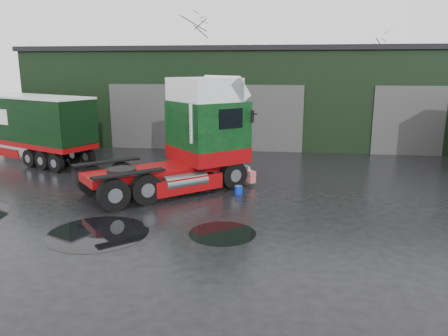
{
  "coord_description": "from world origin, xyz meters",
  "views": [
    {
      "loc": [
        3.0,
        -12.42,
        5.06
      ],
      "look_at": [
        0.96,
        1.86,
        1.7
      ],
      "focal_mm": 35.0,
      "sensor_mm": 36.0,
      "label": 1
    }
  ],
  "objects_px": {
    "trailer_left": "(13,126)",
    "tree_back_a": "(194,70)",
    "tree_back_b": "(364,81)",
    "hero_tractor": "(163,136)",
    "wash_bucket": "(239,190)",
    "warehouse": "(273,93)"
  },
  "relations": [
    {
      "from": "trailer_left",
      "to": "wash_bucket",
      "type": "height_order",
      "value": "trailer_left"
    },
    {
      "from": "hero_tractor",
      "to": "tree_back_b",
      "type": "distance_m",
      "value": 28.17
    },
    {
      "from": "trailer_left",
      "to": "tree_back_b",
      "type": "xyz_separation_m",
      "value": [
        22.16,
        20.0,
        1.95
      ]
    },
    {
      "from": "hero_tractor",
      "to": "warehouse",
      "type": "bearing_deg",
      "value": 123.9
    },
    {
      "from": "hero_tractor",
      "to": "tree_back_a",
      "type": "xyz_separation_m",
      "value": [
        -4.1,
        25.5,
        2.42
      ]
    },
    {
      "from": "wash_bucket",
      "to": "tree_back_a",
      "type": "xyz_separation_m",
      "value": [
        -7.17,
        25.4,
        4.59
      ]
    },
    {
      "from": "tree_back_a",
      "to": "tree_back_b",
      "type": "bearing_deg",
      "value": 0.0
    },
    {
      "from": "trailer_left",
      "to": "tree_back_b",
      "type": "bearing_deg",
      "value": -23.11
    },
    {
      "from": "trailer_left",
      "to": "tree_back_b",
      "type": "height_order",
      "value": "tree_back_b"
    },
    {
      "from": "wash_bucket",
      "to": "tree_back_b",
      "type": "bearing_deg",
      "value": 70.84
    },
    {
      "from": "tree_back_b",
      "to": "trailer_left",
      "type": "bearing_deg",
      "value": -137.93
    },
    {
      "from": "tree_back_a",
      "to": "wash_bucket",
      "type": "bearing_deg",
      "value": -74.23
    },
    {
      "from": "trailer_left",
      "to": "tree_back_a",
      "type": "distance_m",
      "value": 21.13
    },
    {
      "from": "warehouse",
      "to": "trailer_left",
      "type": "relative_size",
      "value": 2.79
    },
    {
      "from": "wash_bucket",
      "to": "tree_back_b",
      "type": "distance_m",
      "value": 27.13
    },
    {
      "from": "hero_tractor",
      "to": "tree_back_a",
      "type": "distance_m",
      "value": 25.94
    },
    {
      "from": "warehouse",
      "to": "wash_bucket",
      "type": "bearing_deg",
      "value": -93.07
    },
    {
      "from": "warehouse",
      "to": "hero_tractor",
      "type": "bearing_deg",
      "value": -104.11
    },
    {
      "from": "trailer_left",
      "to": "tree_back_b",
      "type": "relative_size",
      "value": 1.55
    },
    {
      "from": "warehouse",
      "to": "tree_back_a",
      "type": "xyz_separation_m",
      "value": [
        -8.0,
        10.0,
        1.59
      ]
    },
    {
      "from": "warehouse",
      "to": "tree_back_a",
      "type": "distance_m",
      "value": 12.9
    },
    {
      "from": "warehouse",
      "to": "trailer_left",
      "type": "xyz_separation_m",
      "value": [
        -14.16,
        -10.0,
        -1.36
      ]
    }
  ]
}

